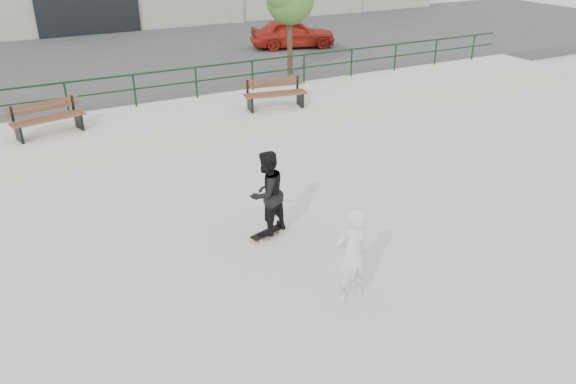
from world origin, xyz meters
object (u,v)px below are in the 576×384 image
bench_right (275,94)px  seated_skater (352,255)px  skateboard (267,233)px  bench_left (47,119)px  red_car (293,33)px  standing_skater (267,193)px

bench_right → seated_skater: size_ratio=1.17×
skateboard → bench_right: bearing=45.0°
bench_left → red_car: size_ratio=0.53×
seated_skater → bench_left: bearing=-67.1°
red_car → bench_left: bearing=136.6°
skateboard → seated_skater: seated_skater is taller
standing_skater → seated_skater: standing_skater is taller
bench_left → bench_right: bench_right is taller
bench_left → standing_skater: (3.24, -6.90, 0.02)m
bench_left → skateboard: (3.24, -6.90, -0.87)m
red_car → skateboard: red_car is taller
red_car → standing_skater: bearing=164.6°
bench_left → skateboard: bench_left is taller
seated_skater → standing_skater: bearing=-80.4°
bench_right → bench_left: bearing=-176.8°
bench_right → seated_skater: bearing=-99.1°
standing_skater → bench_right: bearing=-139.2°
red_car → seated_skater: bearing=169.5°
bench_left → red_car: 13.29m
red_car → standing_skater: (-8.01, -13.97, -0.18)m
red_car → seated_skater: 18.19m
bench_left → seated_skater: (3.57, -9.41, -0.08)m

